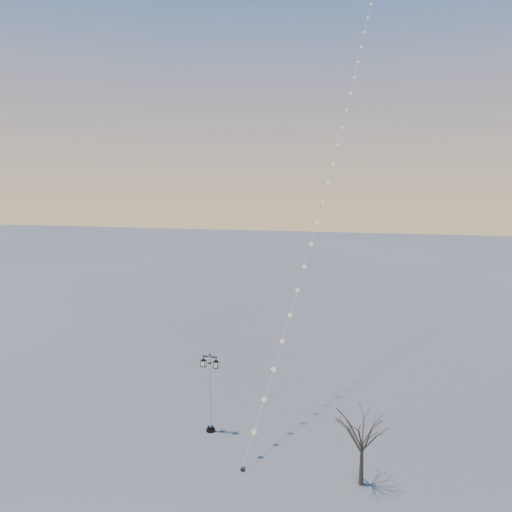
% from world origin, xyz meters
% --- Properties ---
extents(ground, '(300.00, 300.00, 0.00)m').
position_xyz_m(ground, '(0.00, 0.00, 0.00)').
color(ground, '#585A5A').
rests_on(ground, ground).
extents(street_lamp, '(1.21, 0.53, 4.78)m').
position_xyz_m(street_lamp, '(-0.77, 2.87, 2.65)').
color(street_lamp, black).
rests_on(street_lamp, ground).
extents(bare_tree, '(2.29, 2.29, 3.81)m').
position_xyz_m(bare_tree, '(8.28, -0.16, 2.64)').
color(bare_tree, '#3D3124').
rests_on(bare_tree, ground).
extents(kite_train, '(5.01, 43.44, 46.18)m').
position_xyz_m(kite_train, '(4.59, 20.76, 23.00)').
color(kite_train, black).
rests_on(kite_train, ground).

